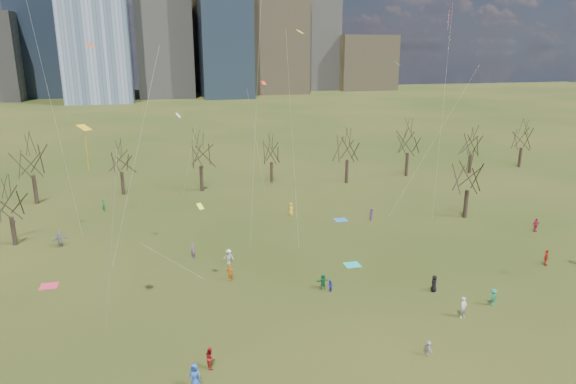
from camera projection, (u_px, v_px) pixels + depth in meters
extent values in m
plane|color=black|center=(321.00, 303.00, 45.88)|extent=(500.00, 500.00, 0.00)
cube|color=#726347|center=(275.00, 17.00, 247.20)|extent=(28.00, 28.00, 72.00)
cube|color=#384C66|center=(42.00, 22.00, 227.94)|extent=(25.00, 25.00, 65.00)
cube|color=slate|center=(315.00, 33.00, 269.02)|extent=(22.00, 22.00, 58.00)
cube|color=#726347|center=(189.00, 43.00, 264.30)|extent=(30.00, 30.00, 48.00)
cube|color=#726347|center=(362.00, 62.00, 274.37)|extent=(30.00, 28.00, 28.00)
cylinder|color=black|center=(35.00, 189.00, 74.31)|extent=(0.55, 0.55, 4.28)
cylinder|color=black|center=(123.00, 183.00, 79.11)|extent=(0.52, 0.52, 3.60)
cylinder|color=black|center=(201.00, 178.00, 80.96)|extent=(0.54, 0.54, 4.05)
cylinder|color=black|center=(272.00, 172.00, 86.70)|extent=(0.51, 0.51, 3.38)
cylinder|color=black|center=(347.00, 171.00, 85.73)|extent=(0.54, 0.54, 3.96)
cylinder|color=black|center=(407.00, 164.00, 90.41)|extent=(0.54, 0.54, 4.14)
cylinder|color=black|center=(470.00, 164.00, 92.41)|extent=(0.52, 0.52, 3.51)
cylinder|color=black|center=(520.00, 157.00, 97.09)|extent=(0.53, 0.53, 3.74)
cylinder|color=black|center=(13.00, 231.00, 58.82)|extent=(0.51, 0.51, 3.38)
cylinder|color=black|center=(466.00, 204.00, 68.30)|extent=(0.53, 0.53, 3.83)
cube|color=teal|center=(352.00, 265.00, 53.78)|extent=(1.60, 1.50, 0.03)
cube|color=#255EAF|center=(341.00, 220.00, 67.78)|extent=(1.60, 1.50, 0.03)
cube|color=#CE2944|center=(49.00, 286.00, 49.03)|extent=(1.60, 1.50, 0.03)
imported|color=#274EAA|center=(195.00, 376.00, 34.23)|extent=(1.03, 0.88, 1.78)
imported|color=silver|center=(463.00, 307.00, 43.14)|extent=(0.78, 0.65, 1.85)
imported|color=#A71B17|center=(210.00, 358.00, 36.37)|extent=(0.72, 0.87, 1.62)
imported|color=slate|center=(428.00, 348.00, 37.87)|extent=(0.68, 0.88, 1.20)
imported|color=orange|center=(230.00, 273.00, 49.88)|extent=(1.00, 0.95, 1.67)
imported|color=#166534|center=(323.00, 282.00, 48.28)|extent=(1.39, 0.45, 1.50)
imported|color=black|center=(434.00, 283.00, 47.76)|extent=(0.89, 0.94, 1.62)
imported|color=#7E458B|center=(192.00, 251.00, 55.25)|extent=(0.52, 0.68, 1.67)
imported|color=#2729AD|center=(330.00, 286.00, 47.67)|extent=(0.52, 0.63, 1.19)
imported|color=silver|center=(229.00, 257.00, 53.84)|extent=(1.20, 0.93, 1.63)
imported|color=#BD1B40|center=(536.00, 225.00, 63.29)|extent=(1.01, 0.44, 1.72)
imported|color=slate|center=(60.00, 239.00, 58.44)|extent=(1.77, 1.15, 1.83)
imported|color=yellow|center=(291.00, 209.00, 69.58)|extent=(0.78, 0.96, 1.70)
imported|color=#186C30|center=(104.00, 206.00, 71.01)|extent=(0.56, 0.71, 1.72)
imported|color=#8C4C99|center=(372.00, 214.00, 67.44)|extent=(0.72, 0.87, 1.64)
imported|color=#19724C|center=(493.00, 297.00, 45.17)|extent=(1.16, 0.86, 1.60)
imported|color=#B21E19|center=(546.00, 258.00, 53.51)|extent=(1.07, 0.91, 1.72)
plane|color=gold|center=(84.00, 127.00, 34.94)|extent=(1.31, 1.31, 0.33)
cylinder|color=silver|center=(111.00, 254.00, 33.35)|extent=(2.69, 8.59, 15.36)
cylinder|color=gold|center=(87.00, 151.00, 35.38)|extent=(0.04, 0.04, 2.70)
plane|color=yellow|center=(300.00, 32.00, 48.79)|extent=(1.02, 1.03, 0.35)
cylinder|color=silver|center=(293.00, 153.00, 48.20)|extent=(3.15, 6.94, 22.04)
cylinder|color=silver|center=(256.00, 118.00, 47.85)|extent=(0.47, 6.84, 28.52)
plane|color=green|center=(397.00, 63.00, 59.70)|extent=(0.99, 1.06, 0.51)
cylinder|color=silver|center=(430.00, 147.00, 59.85)|extent=(6.31, 6.80, 18.80)
cylinder|color=silver|center=(57.00, 128.00, 51.55)|extent=(1.39, 6.89, 25.60)
plane|color=red|center=(264.00, 83.00, 71.80)|extent=(1.05, 0.96, 0.48)
cylinder|color=silver|center=(257.00, 145.00, 69.13)|extent=(4.03, 9.34, 15.79)
cylinder|color=red|center=(264.00, 96.00, 72.28)|extent=(0.04, 0.04, 3.00)
plane|color=#EAFF28|center=(200.00, 206.00, 45.41)|extent=(0.88, 0.82, 0.46)
cylinder|color=silver|center=(176.00, 263.00, 42.12)|extent=(4.99, 7.87, 7.05)
plane|color=red|center=(90.00, 45.00, 44.38)|extent=(1.09, 1.09, 0.32)
cylinder|color=silver|center=(134.00, 165.00, 46.02)|extent=(5.82, 4.06, 20.80)
plane|color=#FC5D6C|center=(450.00, 6.00, 57.51)|extent=(0.78, 0.85, 0.43)
cylinder|color=silver|center=(442.00, 121.00, 58.49)|extent=(2.42, 4.64, 25.07)
cylinder|color=#FC5D6C|center=(448.00, 19.00, 57.89)|extent=(0.04, 0.04, 2.40)
plane|color=white|center=(178.00, 115.00, 70.84)|extent=(0.85, 0.94, 0.58)
cylinder|color=silver|center=(189.00, 163.00, 68.42)|extent=(1.76, 9.04, 11.54)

